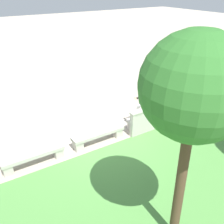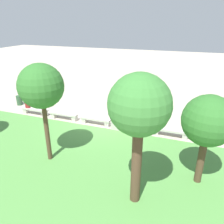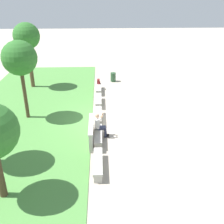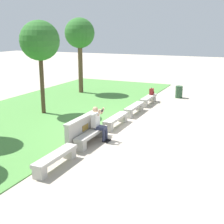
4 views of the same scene
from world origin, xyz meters
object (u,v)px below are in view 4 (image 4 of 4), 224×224
Objects in this scene: person_photographer at (98,122)px; bench_near at (91,136)px; tree_left_background at (40,41)px; bench_far at (134,108)px; bench_end at (149,99)px; trash_bin at (179,92)px; bench_main at (56,158)px; bench_mid at (116,120)px; backpack at (152,92)px; tree_behind_wall at (80,34)px.

bench_near is at bearing 169.90° from person_photographer.
person_photographer is 5.78m from tree_left_background.
bench_far is at bearing 1.04° from person_photographer.
bench_end is 0.43× the size of tree_left_background.
trash_bin is at bearing -39.61° from tree_left_background.
bench_main is 2.36m from bench_near.
bench_far is at bearing 0.00° from bench_near.
bench_mid is 7.28m from trash_bin.
bench_mid is 0.43× the size of tree_left_background.
person_photographer is 7.22m from backpack.
bench_near is at bearing -123.86° from tree_left_background.
bench_far is (2.36, 0.00, 0.00)m from bench_mid.
bench_near is 7.08m from bench_end.
bench_mid is 1.97m from person_photographer.
tree_left_background is at bearing 56.14° from bench_near.
bench_main is 1.00× the size of bench_far.
bench_end is at bearing 0.00° from bench_far.
backpack reaches higher than bench_main.
bench_near is 4.64× the size of backpack.
bench_end is at bearing 0.00° from bench_main.
backpack is (5.30, 0.00, 0.32)m from bench_mid.
tree_behind_wall reaches higher than bench_end.
bench_far is (7.08, 0.00, 0.00)m from bench_main.
bench_mid is 4.72m from bench_end.
trash_bin is (11.89, -1.22, 0.07)m from bench_main.
bench_main is 1.00× the size of bench_end.
bench_main and bench_end have the same top height.
bench_near is 2.65× the size of trash_bin.
bench_far is at bearing 180.00° from bench_end.
bench_mid is at bearing 0.00° from bench_near.
person_photographer is at bearing 172.85° from trash_bin.
tree_left_background reaches higher than bench_near.
trash_bin is at bearing -7.15° from person_photographer.
bench_main is at bearing 174.15° from trash_bin.
person_photographer reaches higher than bench_end.
bench_main is 1.00× the size of bench_near.
person_photographer is (0.44, -0.08, 0.43)m from bench_near.
bench_main is 1.51× the size of person_photographer.
tree_left_background is (2.44, 4.37, 2.89)m from person_photographer.
tree_behind_wall reaches higher than backpack.
backpack is at bearing 0.03° from bench_far.
bench_main is at bearing 178.41° from person_photographer.
backpack is at bearing 0.01° from bench_near.
backpack is at bearing -41.89° from tree_left_background.
person_photographer reaches higher than bench_main.
person_photographer reaches higher than bench_far.
person_photographer is (-4.28, -0.08, 0.43)m from bench_far.
backpack is at bearing 0.17° from bench_end.
bench_main and bench_near have the same top height.
person_photographer is at bearing -177.69° from bench_mid.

